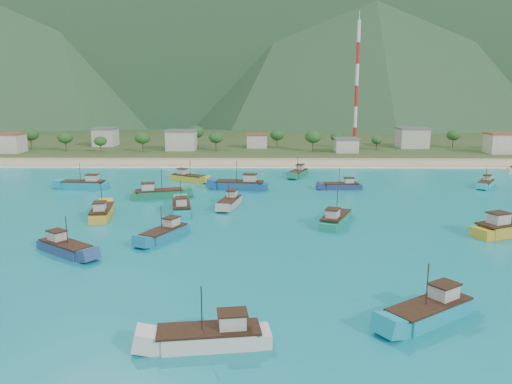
{
  "coord_description": "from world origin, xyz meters",
  "views": [
    {
      "loc": [
        -5.18,
        -79.48,
        23.01
      ],
      "look_at": [
        -6.3,
        18.0,
        3.0
      ],
      "focal_mm": 35.0,
      "sensor_mm": 36.0,
      "label": 1
    }
  ],
  "objects_px": {
    "boat_14": "(241,186)",
    "radio_tower": "(357,85)",
    "boat_9": "(84,185)",
    "boat_18": "(65,249)",
    "boat_21": "(102,213)",
    "boat_22": "(165,234)",
    "boat_6": "(181,208)",
    "boat_12": "(431,312)",
    "boat_5": "(335,220)",
    "boat_10": "(298,174)",
    "boat_28": "(158,194)",
    "boat_24": "(230,203)",
    "boat_7": "(188,178)",
    "boat_2": "(211,338)",
    "boat_3": "(508,229)",
    "boat_0": "(342,186)",
    "boat_11": "(486,184)"
  },
  "relations": [
    {
      "from": "boat_11",
      "to": "boat_24",
      "type": "xyz_separation_m",
      "value": [
        -60.79,
        -21.37,
        0.1
      ]
    },
    {
      "from": "boat_6",
      "to": "boat_3",
      "type": "bearing_deg",
      "value": -25.4
    },
    {
      "from": "boat_5",
      "to": "boat_22",
      "type": "bearing_deg",
      "value": -140.54
    },
    {
      "from": "boat_2",
      "to": "boat_6",
      "type": "distance_m",
      "value": 52.21
    },
    {
      "from": "boat_0",
      "to": "boat_6",
      "type": "bearing_deg",
      "value": 120.93
    },
    {
      "from": "boat_14",
      "to": "boat_21",
      "type": "xyz_separation_m",
      "value": [
        -24.56,
        -26.28,
        -0.16
      ]
    },
    {
      "from": "radio_tower",
      "to": "boat_9",
      "type": "height_order",
      "value": "radio_tower"
    },
    {
      "from": "boat_2",
      "to": "boat_22",
      "type": "relative_size",
      "value": 1.07
    },
    {
      "from": "boat_28",
      "to": "boat_14",
      "type": "bearing_deg",
      "value": 104.18
    },
    {
      "from": "radio_tower",
      "to": "boat_5",
      "type": "bearing_deg",
      "value": -102.03
    },
    {
      "from": "radio_tower",
      "to": "boat_3",
      "type": "distance_m",
      "value": 111.82
    },
    {
      "from": "boat_3",
      "to": "boat_5",
      "type": "height_order",
      "value": "boat_3"
    },
    {
      "from": "boat_5",
      "to": "boat_12",
      "type": "distance_m",
      "value": 36.97
    },
    {
      "from": "boat_9",
      "to": "boat_24",
      "type": "distance_m",
      "value": 40.16
    },
    {
      "from": "boat_5",
      "to": "boat_7",
      "type": "distance_m",
      "value": 52.71
    },
    {
      "from": "boat_5",
      "to": "boat_18",
      "type": "relative_size",
      "value": 1.11
    },
    {
      "from": "boat_7",
      "to": "boat_0",
      "type": "bearing_deg",
      "value": 106.49
    },
    {
      "from": "boat_3",
      "to": "boat_18",
      "type": "distance_m",
      "value": 68.87
    },
    {
      "from": "boat_21",
      "to": "boat_22",
      "type": "relative_size",
      "value": 1.09
    },
    {
      "from": "boat_6",
      "to": "boat_28",
      "type": "relative_size",
      "value": 0.96
    },
    {
      "from": "boat_6",
      "to": "boat_7",
      "type": "height_order",
      "value": "boat_6"
    },
    {
      "from": "boat_7",
      "to": "boat_22",
      "type": "relative_size",
      "value": 1.0
    },
    {
      "from": "boat_0",
      "to": "boat_12",
      "type": "height_order",
      "value": "boat_12"
    },
    {
      "from": "boat_14",
      "to": "boat_21",
      "type": "distance_m",
      "value": 35.97
    },
    {
      "from": "boat_21",
      "to": "boat_22",
      "type": "height_order",
      "value": "boat_21"
    },
    {
      "from": "boat_6",
      "to": "boat_11",
      "type": "relative_size",
      "value": 1.28
    },
    {
      "from": "boat_2",
      "to": "boat_22",
      "type": "xyz_separation_m",
      "value": [
        -10.7,
        33.76,
        -0.07
      ]
    },
    {
      "from": "boat_6",
      "to": "boat_12",
      "type": "relative_size",
      "value": 1.02
    },
    {
      "from": "boat_14",
      "to": "radio_tower",
      "type": "bearing_deg",
      "value": -19.8
    },
    {
      "from": "boat_24",
      "to": "boat_0",
      "type": "bearing_deg",
      "value": -133.5
    },
    {
      "from": "boat_12",
      "to": "boat_5",
      "type": "bearing_deg",
      "value": -28.17
    },
    {
      "from": "boat_11",
      "to": "boat_12",
      "type": "bearing_deg",
      "value": 96.4
    },
    {
      "from": "boat_10",
      "to": "boat_22",
      "type": "bearing_deg",
      "value": 87.48
    },
    {
      "from": "boat_6",
      "to": "boat_28",
      "type": "height_order",
      "value": "boat_28"
    },
    {
      "from": "boat_9",
      "to": "boat_11",
      "type": "xyz_separation_m",
      "value": [
        96.64,
        3.26,
        -0.24
      ]
    },
    {
      "from": "boat_9",
      "to": "boat_18",
      "type": "xyz_separation_m",
      "value": [
        14.06,
        -48.07,
        -0.1
      ]
    },
    {
      "from": "boat_0",
      "to": "boat_28",
      "type": "bearing_deg",
      "value": 101.46
    },
    {
      "from": "boat_2",
      "to": "boat_5",
      "type": "height_order",
      "value": "boat_5"
    },
    {
      "from": "boat_7",
      "to": "boat_28",
      "type": "height_order",
      "value": "boat_28"
    },
    {
      "from": "boat_7",
      "to": "boat_10",
      "type": "xyz_separation_m",
      "value": [
        28.92,
        7.7,
        -0.03
      ]
    },
    {
      "from": "radio_tower",
      "to": "boat_24",
      "type": "distance_m",
      "value": 101.41
    },
    {
      "from": "boat_21",
      "to": "boat_28",
      "type": "relative_size",
      "value": 0.95
    },
    {
      "from": "boat_10",
      "to": "boat_14",
      "type": "relative_size",
      "value": 0.81
    },
    {
      "from": "boat_7",
      "to": "boat_10",
      "type": "distance_m",
      "value": 29.93
    },
    {
      "from": "boat_0",
      "to": "boat_24",
      "type": "relative_size",
      "value": 0.91
    },
    {
      "from": "boat_6",
      "to": "boat_22",
      "type": "height_order",
      "value": "boat_6"
    },
    {
      "from": "boat_5",
      "to": "boat_2",
      "type": "bearing_deg",
      "value": -89.86
    },
    {
      "from": "boat_5",
      "to": "boat_10",
      "type": "distance_m",
      "value": 49.8
    },
    {
      "from": "boat_18",
      "to": "boat_21",
      "type": "height_order",
      "value": "boat_21"
    },
    {
      "from": "boat_5",
      "to": "boat_28",
      "type": "xyz_separation_m",
      "value": [
        -35.34,
        21.18,
        0.06
      ]
    }
  ]
}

